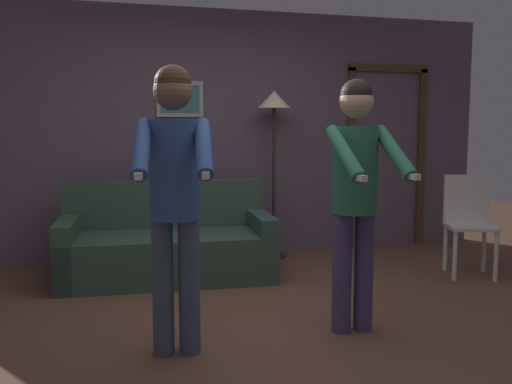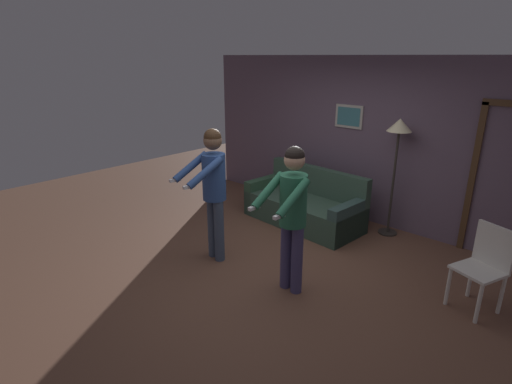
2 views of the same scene
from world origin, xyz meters
TOP-DOWN VIEW (x-y plane):
  - ground_plane at (0.00, 0.00)m, footprint 12.00×12.00m
  - back_wall_assembly at (0.03, 2.30)m, footprint 6.40×0.10m
  - couch at (-0.52, 1.49)m, footprint 1.96×0.98m
  - torchiere_lamp at (0.67, 2.02)m, footprint 0.35×0.35m
  - person_standing_left at (-0.68, -0.30)m, footprint 0.50×0.70m
  - person_standing_right at (0.53, -0.23)m, footprint 0.44×0.66m
  - dining_chair_distant at (2.24, 0.88)m, footprint 0.54×0.54m

SIDE VIEW (x-z plane):
  - ground_plane at x=0.00m, z-range 0.00..0.00m
  - couch at x=-0.52m, z-range -0.16..0.71m
  - dining_chair_distant at x=2.24m, z-range 0.06..0.99m
  - person_standing_right at x=0.53m, z-range 0.18..1.88m
  - person_standing_left at x=-0.68m, z-range 0.19..1.94m
  - back_wall_assembly at x=0.03m, z-range 0.00..2.60m
  - torchiere_lamp at x=0.67m, z-range 0.60..2.36m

